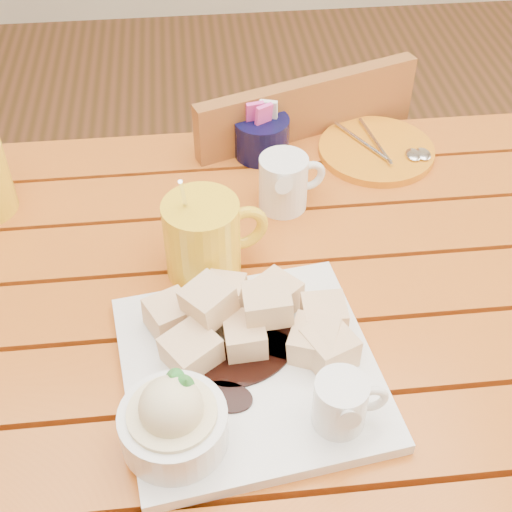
{
  "coord_description": "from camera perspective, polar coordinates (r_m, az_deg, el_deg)",
  "views": [
    {
      "loc": [
        -0.04,
        -0.65,
        1.43
      ],
      "look_at": [
        0.03,
        0.0,
        0.82
      ],
      "focal_mm": 50.0,
      "sensor_mm": 36.0,
      "label": 1
    }
  ],
  "objects": [
    {
      "name": "coffee_mug_right",
      "position": [
        0.94,
        -4.13,
        1.55
      ],
      "size": [
        0.14,
        0.1,
        0.17
      ],
      "rotation": [
        0.0,
        0.0,
        0.26
      ],
      "color": "yellow",
      "rests_on": "table"
    },
    {
      "name": "cream_pitcher",
      "position": [
        1.05,
        2.33,
        5.96
      ],
      "size": [
        0.1,
        0.09,
        0.09
      ],
      "rotation": [
        0.0,
        0.0,
        0.25
      ],
      "color": "white",
      "rests_on": "table"
    },
    {
      "name": "table",
      "position": [
        1.02,
        -1.88,
        -7.5
      ],
      "size": [
        1.2,
        0.79,
        0.75
      ],
      "color": "#A04414",
      "rests_on": "ground"
    },
    {
      "name": "sugar_caddy",
      "position": [
        1.17,
        0.45,
        9.6
      ],
      "size": [
        0.09,
        0.09,
        0.1
      ],
      "color": "black",
      "rests_on": "table"
    },
    {
      "name": "dessert_plate",
      "position": [
        0.82,
        -1.58,
        -9.17
      ],
      "size": [
        0.33,
        0.33,
        0.12
      ],
      "rotation": [
        0.0,
        0.0,
        0.14
      ],
      "color": "white",
      "rests_on": "table"
    },
    {
      "name": "orange_saucer",
      "position": [
        1.2,
        9.68,
        8.34
      ],
      "size": [
        0.19,
        0.19,
        0.02
      ],
      "rotation": [
        0.0,
        0.0,
        0.31
      ],
      "color": "orange",
      "rests_on": "table"
    },
    {
      "name": "chair_far",
      "position": [
        1.48,
        1.63,
        2.94
      ],
      "size": [
        0.51,
        0.51,
        0.85
      ],
      "rotation": [
        0.0,
        0.0,
        3.48
      ],
      "color": "brown",
      "rests_on": "ground"
    }
  ]
}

